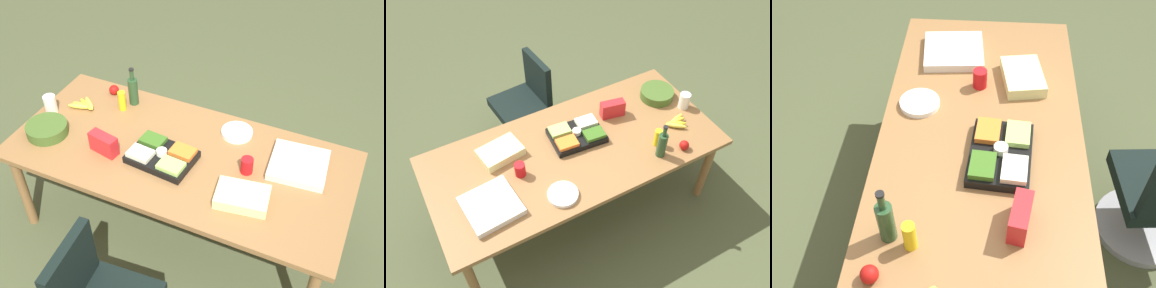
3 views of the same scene
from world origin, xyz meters
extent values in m
plane|color=#464D30|center=(0.00, 0.00, 0.00)|extent=(10.00, 10.00, 0.00)
cube|color=olive|center=(0.00, 0.00, 0.73)|extent=(2.30, 1.06, 0.04)
cylinder|color=olive|center=(-1.06, -0.44, 0.36)|extent=(0.07, 0.07, 0.71)
cylinder|color=olive|center=(-1.06, 0.44, 0.36)|extent=(0.07, 0.07, 0.71)
cylinder|color=gray|center=(-0.06, 1.01, 0.03)|extent=(0.56, 0.56, 0.05)
cylinder|color=gray|center=(-0.06, 1.01, 0.24)|extent=(0.06, 0.06, 0.38)
cylinder|color=white|center=(-0.28, -0.35, 0.77)|extent=(0.22, 0.22, 0.03)
cylinder|color=red|center=(-0.47, -0.02, 0.81)|extent=(0.10, 0.10, 0.11)
sphere|color=#AE120F|center=(0.75, -0.40, 0.79)|extent=(0.09, 0.09, 0.08)
cube|color=beige|center=(-0.52, 0.22, 0.79)|extent=(0.35, 0.27, 0.07)
cylinder|color=yellow|center=(0.59, -0.27, 0.83)|extent=(0.07, 0.07, 0.15)
cube|color=black|center=(0.08, 0.10, 0.78)|extent=(0.44, 0.33, 0.05)
cube|color=orange|center=(-0.05, 0.04, 0.82)|extent=(0.17, 0.13, 0.03)
cube|color=#37641E|center=(0.18, 0.02, 0.82)|extent=(0.17, 0.13, 0.03)
cube|color=#A2D064|center=(-0.03, 0.18, 0.82)|extent=(0.17, 0.13, 0.03)
cube|color=beige|center=(0.20, 0.17, 0.82)|extent=(0.17, 0.13, 0.03)
cylinder|color=white|center=(0.08, 0.10, 0.82)|extent=(0.08, 0.08, 0.04)
cube|color=silver|center=(-0.76, -0.20, 0.78)|extent=(0.39, 0.39, 0.05)
cylinder|color=#254526|center=(0.55, -0.37, 0.86)|extent=(0.09, 0.09, 0.21)
cylinder|color=#254526|center=(0.55, -0.37, 1.01)|extent=(0.04, 0.04, 0.08)
cylinder|color=black|center=(0.55, -0.37, 1.05)|extent=(0.04, 0.04, 0.01)
cube|color=red|center=(0.46, 0.19, 0.82)|extent=(0.21, 0.12, 0.14)
camera|label=1|loc=(-1.04, 2.07, 2.91)|focal=44.29mm
camera|label=2|loc=(-1.01, -1.89, 3.16)|focal=38.61mm
camera|label=3|loc=(1.54, 0.02, 2.44)|focal=42.12mm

